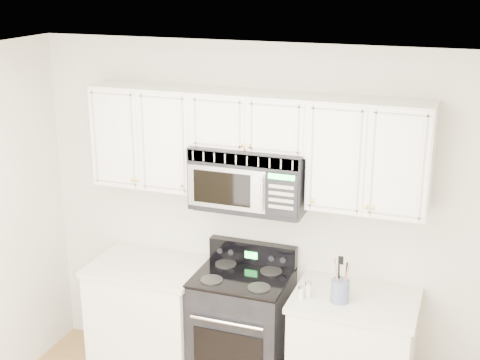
% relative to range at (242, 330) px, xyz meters
% --- Properties ---
extents(room, '(3.51, 3.51, 2.61)m').
position_rel_range_xyz_m(room, '(0.04, -1.46, 0.82)').
color(room, '#A1814B').
rests_on(room, ground).
extents(base_cabinet_left, '(0.86, 0.65, 0.92)m').
position_rel_range_xyz_m(base_cabinet_left, '(-0.76, -0.02, -0.06)').
color(base_cabinet_left, silver).
rests_on(base_cabinet_left, ground).
extents(base_cabinet_right, '(0.86, 0.65, 0.92)m').
position_rel_range_xyz_m(base_cabinet_right, '(0.84, -0.02, -0.06)').
color(base_cabinet_right, silver).
rests_on(base_cabinet_right, ground).
extents(range, '(0.69, 0.63, 1.10)m').
position_rel_range_xyz_m(range, '(0.00, 0.00, 0.00)').
color(range, black).
rests_on(range, ground).
extents(upper_cabinets, '(2.44, 0.37, 0.75)m').
position_rel_range_xyz_m(upper_cabinets, '(0.04, 0.12, 1.45)').
color(upper_cabinets, silver).
rests_on(upper_cabinets, ground).
extents(microwave, '(0.81, 0.46, 0.45)m').
position_rel_range_xyz_m(microwave, '(0.04, 0.08, 1.19)').
color(microwave, black).
rests_on(microwave, ground).
extents(utensil_crock, '(0.13, 0.13, 0.34)m').
position_rel_range_xyz_m(utensil_crock, '(0.75, -0.12, 0.52)').
color(utensil_crock, slate).
rests_on(utensil_crock, base_cabinet_right).
extents(shaker_salt, '(0.04, 0.04, 0.10)m').
position_rel_range_xyz_m(shaker_salt, '(0.49, -0.18, 0.48)').
color(shaker_salt, silver).
rests_on(shaker_salt, base_cabinet_right).
extents(shaker_pepper, '(0.05, 0.05, 0.11)m').
position_rel_range_xyz_m(shaker_pepper, '(0.53, -0.13, 0.49)').
color(shaker_pepper, silver).
rests_on(shaker_pepper, base_cabinet_right).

